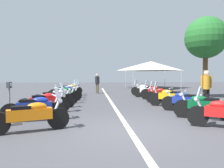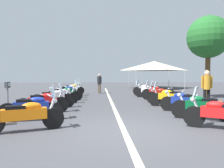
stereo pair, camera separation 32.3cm
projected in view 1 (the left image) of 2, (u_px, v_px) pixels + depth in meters
ground_plane at (130, 130)px, 5.87m from camera, size 80.00×80.00×0.00m
lane_centre_stripe at (111, 102)px, 12.13m from camera, size 25.36×0.16×0.01m
motorcycle_left_row_0 at (31, 115)px, 5.69m from camera, size 0.99×2.02×1.19m
motorcycle_left_row_1 at (36, 107)px, 7.05m from camera, size 0.76×2.08×1.20m
motorcycle_left_row_2 at (45, 102)px, 8.45m from camera, size 0.97×2.01×1.21m
motorcycle_left_row_3 at (54, 98)px, 9.76m from camera, size 0.87×2.00×1.02m
motorcycle_left_row_4 at (60, 96)px, 11.24m from camera, size 1.00×2.00×0.98m
motorcycle_left_row_5 at (64, 93)px, 12.52m from camera, size 0.95×2.09×0.99m
motorcycle_left_row_6 at (65, 91)px, 13.96m from camera, size 1.03×2.01×1.20m
motorcycle_left_row_7 at (68, 90)px, 15.38m from camera, size 0.85×1.96×1.20m
motorcycle_left_row_8 at (70, 89)px, 16.72m from camera, size 0.77×2.02×1.19m
motorcycle_right_row_1 at (204, 106)px, 7.35m from camera, size 1.15×1.90×1.01m
motorcycle_right_row_2 at (185, 101)px, 8.85m from camera, size 1.26×1.75×0.99m
motorcycle_right_row_3 at (170, 97)px, 10.35m from camera, size 1.19×1.97×1.22m
motorcycle_right_row_4 at (163, 95)px, 11.70m from camera, size 1.04×1.91×1.20m
motorcycle_right_row_5 at (156, 92)px, 13.19m from camera, size 1.06×1.94×1.23m
motorcycle_right_row_6 at (147, 91)px, 14.52m from camera, size 1.17×1.78×1.00m
motorcycle_right_row_7 at (145, 89)px, 15.78m from camera, size 1.29×1.92×1.22m
parking_meter at (9, 93)px, 7.67m from camera, size 0.20×0.15×1.29m
traffic_cone_0 at (221, 106)px, 8.43m from camera, size 0.36×0.36×0.61m
traffic_cone_2 at (175, 95)px, 13.30m from camera, size 0.36×0.36×0.61m
bystander_0 at (97, 82)px, 17.85m from camera, size 0.43×0.37×1.66m
bystander_1 at (206, 86)px, 10.02m from camera, size 0.32×0.53×1.76m
roadside_tree_0 at (206, 38)px, 14.05m from camera, size 2.76×2.76×5.42m
event_tent at (151, 66)px, 25.24m from camera, size 5.88×5.88×3.20m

